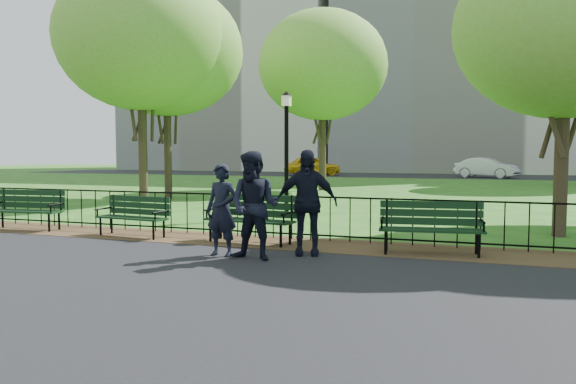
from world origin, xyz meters
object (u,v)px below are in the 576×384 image
(park_bench_left_a, at_px, (135,212))
(tree_mid_w, at_px, (166,51))
(tree_far_c, at_px, (323,65))
(person_mid, at_px, (254,206))
(person_left, at_px, (222,210))
(sedan_silver, at_px, (487,168))
(park_bench_main, at_px, (241,211))
(tree_near_w, at_px, (141,38))
(taxi, at_px, (312,166))
(tree_near_e, at_px, (566,25))
(park_bench_left_b, at_px, (28,205))
(park_bench_right_a, at_px, (431,222))
(lamppost, at_px, (286,149))
(person_right, at_px, (306,202))

(park_bench_left_a, relative_size, tree_mid_w, 0.21)
(tree_far_c, height_order, person_mid, tree_far_c)
(person_left, bearing_deg, sedan_silver, 86.34)
(park_bench_main, xyz_separation_m, tree_near_w, (-7.17, 7.24, 5.16))
(tree_mid_w, distance_m, taxi, 23.49)
(person_mid, bearing_deg, person_left, 171.39)
(park_bench_left_a, relative_size, tree_near_e, 0.26)
(park_bench_left_b, relative_size, person_left, 1.14)
(person_left, distance_m, taxi, 34.12)
(tree_far_c, bearing_deg, park_bench_main, -79.30)
(park_bench_left_a, distance_m, taxi, 32.15)
(person_mid, height_order, taxi, person_mid)
(park_bench_main, relative_size, tree_near_w, 0.22)
(park_bench_right_a, height_order, sedan_silver, sedan_silver)
(park_bench_left_b, bearing_deg, person_mid, -20.15)
(lamppost, bearing_deg, tree_near_e, -11.64)
(park_bench_main, relative_size, park_bench_left_b, 1.05)
(park_bench_right_a, distance_m, person_left, 3.59)
(park_bench_left_a, distance_m, sedan_silver, 32.42)
(park_bench_left_a, xyz_separation_m, person_left, (2.72, -1.40, 0.26))
(park_bench_left_b, distance_m, park_bench_right_a, 8.93)
(lamppost, relative_size, tree_far_c, 0.41)
(tree_near_e, relative_size, tree_mid_w, 0.78)
(taxi, bearing_deg, lamppost, 171.50)
(tree_near_e, height_order, taxi, tree_near_e)
(park_bench_main, xyz_separation_m, taxi, (-8.49, 31.55, 0.14))
(person_right, bearing_deg, tree_mid_w, 116.39)
(person_mid, relative_size, person_right, 0.98)
(person_left, relative_size, taxi, 0.36)
(lamppost, height_order, tree_far_c, tree_far_c)
(tree_far_c, xyz_separation_m, person_mid, (3.87, -16.99, -4.90))
(person_mid, xyz_separation_m, sedan_silver, (3.29, 33.26, -0.19))
(park_bench_left_a, height_order, person_left, person_left)
(person_right, relative_size, sedan_silver, 0.42)
(person_left, xyz_separation_m, taxi, (-8.79, 32.97, -0.04))
(tree_mid_w, bearing_deg, park_bench_right_a, -39.13)
(park_bench_right_a, height_order, person_right, person_right)
(park_bench_main, xyz_separation_m, tree_mid_w, (-7.00, 8.60, 4.94))
(person_mid, xyz_separation_m, person_right, (0.65, 0.72, 0.02))
(park_bench_right_a, relative_size, person_left, 1.16)
(park_bench_left_b, height_order, tree_near_w, tree_near_w)
(tree_far_c, bearing_deg, park_bench_left_b, -98.93)
(tree_near_w, height_order, tree_mid_w, tree_near_w)
(person_mid, height_order, person_right, person_right)
(park_bench_main, distance_m, tree_near_w, 11.42)
(park_bench_right_a, distance_m, lamppost, 6.27)
(tree_near_w, bearing_deg, person_mid, -47.27)
(person_right, bearing_deg, park_bench_main, 136.38)
(person_right, bearing_deg, person_left, -171.65)
(lamppost, relative_size, tree_mid_w, 0.42)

